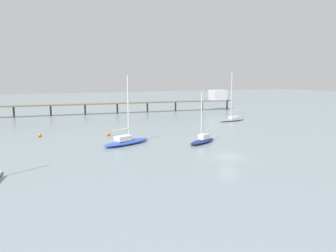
{
  "coord_description": "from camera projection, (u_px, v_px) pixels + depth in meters",
  "views": [
    {
      "loc": [
        -25.53,
        -36.83,
        11.12
      ],
      "look_at": [
        0.0,
        20.89,
        1.5
      ],
      "focal_mm": 34.24,
      "sensor_mm": 36.0,
      "label": 1
    }
  ],
  "objects": [
    {
      "name": "ground_plane",
      "position": [
        228.0,
        157.0,
        45.19
      ],
      "size": [
        400.0,
        400.0,
        0.0
      ],
      "primitive_type": "plane",
      "color": "gray"
    },
    {
      "name": "pier",
      "position": [
        171.0,
        99.0,
        104.54
      ],
      "size": [
        79.48,
        9.0,
        6.8
      ],
      "color": "brown",
      "rests_on": "ground_plane"
    },
    {
      "name": "sailboat_gray",
      "position": [
        232.0,
        118.0,
        82.16
      ],
      "size": [
        8.46,
        3.3,
        12.46
      ],
      "color": "gray",
      "rests_on": "ground_plane"
    },
    {
      "name": "sailboat_blue",
      "position": [
        126.0,
        141.0,
        53.26
      ],
      "size": [
        9.29,
        5.55,
        11.43
      ],
      "color": "#2D4CB7",
      "rests_on": "ground_plane"
    },
    {
      "name": "sailboat_navy",
      "position": [
        203.0,
        140.0,
        54.35
      ],
      "size": [
        6.64,
        4.41,
        8.67
      ],
      "color": "navy",
      "rests_on": "ground_plane"
    },
    {
      "name": "mooring_buoy_outer",
      "position": [
        40.0,
        135.0,
        60.16
      ],
      "size": [
        0.69,
        0.69,
        0.69
      ],
      "primitive_type": "sphere",
      "color": "orange",
      "rests_on": "ground_plane"
    },
    {
      "name": "mooring_buoy_near",
      "position": [
        108.0,
        134.0,
        61.31
      ],
      "size": [
        0.74,
        0.74,
        0.74
      ],
      "primitive_type": "sphere",
      "color": "orange",
      "rests_on": "ground_plane"
    }
  ]
}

